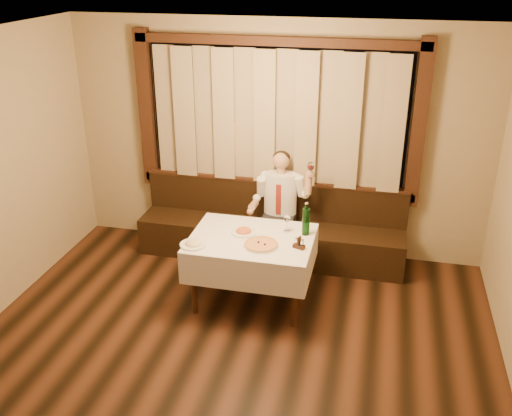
% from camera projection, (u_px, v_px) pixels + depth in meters
% --- Properties ---
extents(room, '(5.01, 6.01, 2.81)m').
position_uv_depth(room, '(232.00, 198.00, 4.91)').
color(room, black).
rests_on(room, ground).
extents(banquette, '(3.20, 0.61, 0.94)m').
position_uv_depth(banquette, '(271.00, 232.00, 6.96)').
color(banquette, black).
rests_on(banquette, ground).
extents(dining_table, '(1.27, 0.97, 0.76)m').
position_uv_depth(dining_table, '(252.00, 246.00, 5.91)').
color(dining_table, black).
rests_on(dining_table, ground).
extents(pizza, '(0.36, 0.36, 0.04)m').
position_uv_depth(pizza, '(261.00, 244.00, 5.69)').
color(pizza, white).
rests_on(pizza, dining_table).
extents(pasta_red, '(0.27, 0.27, 0.09)m').
position_uv_depth(pasta_red, '(244.00, 230.00, 5.95)').
color(pasta_red, white).
rests_on(pasta_red, dining_table).
extents(pasta_cream, '(0.27, 0.27, 0.09)m').
position_uv_depth(pasta_cream, '(193.00, 242.00, 5.69)').
color(pasta_cream, white).
rests_on(pasta_cream, dining_table).
extents(green_bottle, '(0.08, 0.08, 0.36)m').
position_uv_depth(green_bottle, '(306.00, 221.00, 5.87)').
color(green_bottle, '#0E4213').
rests_on(green_bottle, dining_table).
extents(table_wine_glass, '(0.07, 0.07, 0.19)m').
position_uv_depth(table_wine_glass, '(287.00, 219.00, 5.94)').
color(table_wine_glass, white).
rests_on(table_wine_glass, dining_table).
extents(cruet_caddy, '(0.13, 0.10, 0.13)m').
position_uv_depth(cruet_caddy, '(299.00, 244.00, 5.63)').
color(cruet_caddy, black).
rests_on(cruet_caddy, dining_table).
extents(seated_man, '(0.73, 0.55, 1.36)m').
position_uv_depth(seated_man, '(280.00, 200.00, 6.66)').
color(seated_man, black).
rests_on(seated_man, ground).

